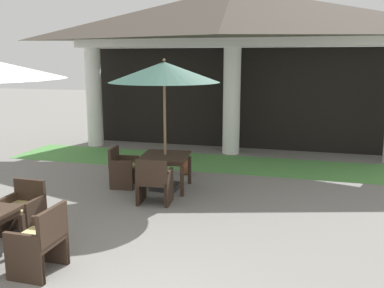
# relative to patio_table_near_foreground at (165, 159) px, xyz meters

# --- Properties ---
(background_pavilion) EXTENTS (9.93, 2.89, 4.62)m
(background_pavilion) POSITION_rel_patio_table_near_foreground_xyz_m (0.74, 3.85, 2.93)
(background_pavilion) COLOR white
(background_pavilion) RESTS_ON ground
(lawn_strip) EXTENTS (11.73, 1.94, 0.01)m
(lawn_strip) POSITION_rel_patio_table_near_foreground_xyz_m (0.74, 2.47, -0.64)
(lawn_strip) COLOR #519347
(lawn_strip) RESTS_ON ground
(patio_table_near_foreground) EXTENTS (1.05, 1.05, 0.75)m
(patio_table_near_foreground) POSITION_rel_patio_table_near_foreground_xyz_m (0.00, 0.00, 0.00)
(patio_table_near_foreground) COLOR #38281E
(patio_table_near_foreground) RESTS_ON ground
(patio_umbrella_near_foreground) EXTENTS (2.27, 2.27, 2.73)m
(patio_umbrella_near_foreground) POSITION_rel_patio_table_near_foreground_xyz_m (0.00, 0.00, 1.78)
(patio_umbrella_near_foreground) COLOR #2D2D2D
(patio_umbrella_near_foreground) RESTS_ON ground
(patio_chair_near_foreground_west) EXTENTS (0.57, 0.60, 0.86)m
(patio_chair_near_foreground_west) POSITION_rel_patio_table_near_foreground_xyz_m (-0.94, -0.09, -0.24)
(patio_chair_near_foreground_west) COLOR #38281E
(patio_chair_near_foreground_west) RESTS_ON ground
(patio_chair_near_foreground_south) EXTENTS (0.67, 0.60, 0.91)m
(patio_chair_near_foreground_south) POSITION_rel_patio_table_near_foreground_xyz_m (0.10, -0.94, -0.23)
(patio_chair_near_foreground_south) COLOR #38281E
(patio_chair_near_foreground_south) RESTS_ON ground
(patio_chair_mid_left_east) EXTENTS (0.54, 0.62, 0.91)m
(patio_chair_mid_left_east) POSITION_rel_patio_table_near_foreground_xyz_m (-0.40, -3.83, -0.23)
(patio_chair_mid_left_east) COLOR #38281E
(patio_chair_mid_left_east) RESTS_ON ground
(patio_chair_mid_left_north) EXTENTS (0.58, 0.52, 0.83)m
(patio_chair_mid_left_north) POSITION_rel_patio_table_near_foreground_xyz_m (-1.43, -2.79, -0.26)
(patio_chair_mid_left_north) COLOR #38281E
(patio_chair_mid_left_north) RESTS_ON ground
(terracotta_urn) EXTENTS (0.26, 0.26, 0.45)m
(terracotta_urn) POSITION_rel_patio_table_near_foreground_xyz_m (0.10, 1.17, -0.46)
(terracotta_urn) COLOR #9E5633
(terracotta_urn) RESTS_ON ground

